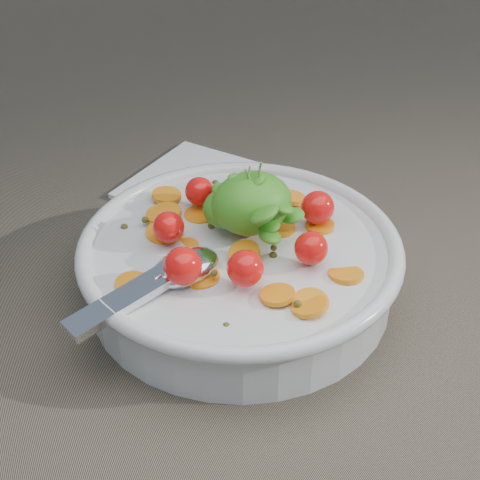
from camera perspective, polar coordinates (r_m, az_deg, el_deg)
name	(u,v)px	position (r m, az deg, el deg)	size (l,w,h in m)	color
ground	(228,304)	(0.58, -1.05, -5.47)	(6.00, 6.00, 0.00)	#736652
bowl	(240,261)	(0.57, -0.02, -1.83)	(0.30, 0.27, 0.12)	silver
napkin	(195,182)	(0.74, -3.89, 4.96)	(0.14, 0.13, 0.01)	white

